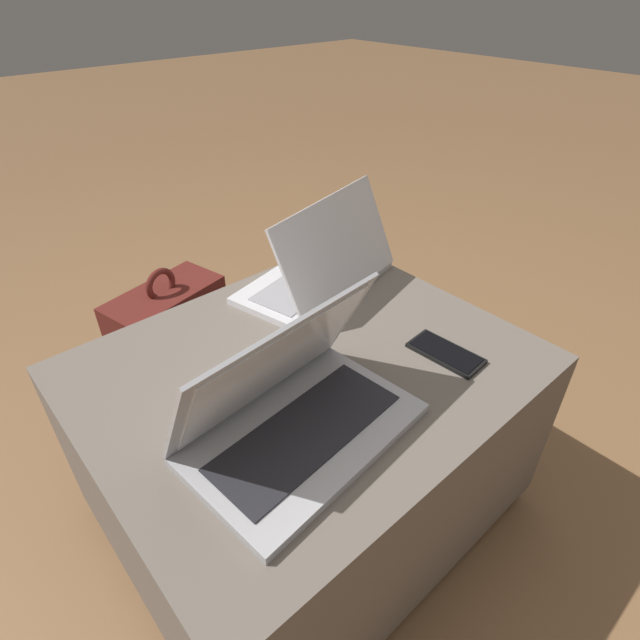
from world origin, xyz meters
The scene contains 6 objects.
ground_plane centered at (0.00, 0.00, 0.00)m, with size 14.00×14.00×0.00m, color olive.
ottoman centered at (0.00, 0.00, 0.23)m, with size 0.84×0.70×0.46m.
laptop_near centered at (-0.13, -0.12, 0.51)m, with size 0.40×0.27×0.23m.
laptop_far centered at (0.21, 0.19, 0.51)m, with size 0.42×0.31×0.22m.
cell_phone centered at (0.22, -0.17, 0.46)m, with size 0.08×0.15×0.01m.
backpack centered at (-0.08, 0.48, 0.21)m, with size 0.32×0.24×0.50m.
Camera 1 is at (-0.48, -0.58, 1.09)m, focal length 28.00 mm.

